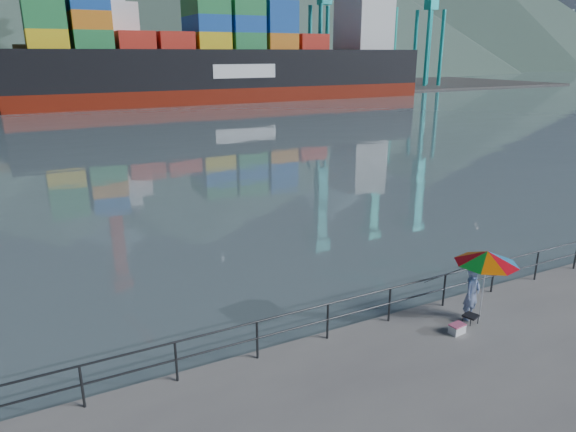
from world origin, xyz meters
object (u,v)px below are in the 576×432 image
object	(u,v)px
beach_umbrella	(487,257)
cooler_bag	(457,329)
fisherman	(472,294)
container_ship	(241,61)

from	to	relation	value
beach_umbrella	cooler_bag	size ratio (longest dim) A/B	5.15
beach_umbrella	fisherman	bearing A→B (deg)	129.38
fisherman	beach_umbrella	bearing A→B (deg)	-62.27
fisherman	container_ship	world-z (taller)	container_ship
cooler_bag	container_ship	xyz separation A→B (m)	(22.68, 70.54, 5.67)
fisherman	container_ship	xyz separation A→B (m)	(21.78, 70.10, 5.02)
beach_umbrella	container_ship	world-z (taller)	container_ship
fisherman	beach_umbrella	distance (m)	1.16
beach_umbrella	container_ship	distance (m)	73.66
cooler_bag	beach_umbrella	bearing A→B (deg)	5.63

